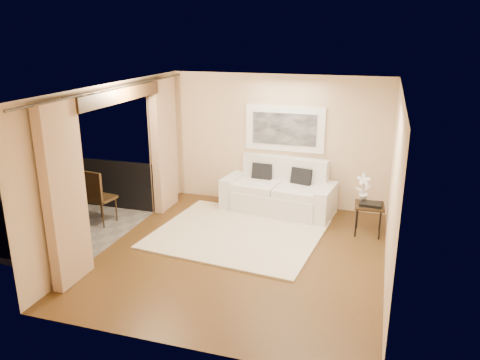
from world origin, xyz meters
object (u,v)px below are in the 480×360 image
at_px(bistro_table, 59,187).
at_px(ice_bucket, 54,175).
at_px(sofa, 280,193).
at_px(side_table, 369,208).
at_px(balcony_chair_far, 96,194).
at_px(balcony_chair_near, 43,202).
at_px(orchid, 364,188).

height_order(bistro_table, ice_bucket, ice_bucket).
bearing_deg(sofa, side_table, -12.80).
xyz_separation_m(bistro_table, balcony_chair_far, (0.65, 0.19, -0.12)).
bearing_deg(sofa, balcony_chair_far, -143.15).
height_order(balcony_chair_far, balcony_chair_near, balcony_chair_far).
distance_m(balcony_chair_near, ice_bucket, 0.63).
xyz_separation_m(bistro_table, balcony_chair_near, (-0.05, -0.40, -0.16)).
bearing_deg(sofa, bistro_table, -145.21).
relative_size(orchid, balcony_chair_far, 0.48).
relative_size(balcony_chair_near, ice_bucket, 5.02).
distance_m(side_table, balcony_chair_near, 5.83).
height_order(side_table, bistro_table, bistro_table).
bearing_deg(side_table, balcony_chair_far, -167.56).
relative_size(bistro_table, ice_bucket, 4.12).
relative_size(orchid, balcony_chair_near, 0.51).
distance_m(orchid, balcony_chair_far, 4.91).
height_order(orchid, ice_bucket, orchid).
bearing_deg(sofa, ice_bucket, -147.60).
xyz_separation_m(sofa, bistro_table, (-3.75, -1.93, 0.37)).
distance_m(sofa, bistro_table, 4.24).
bearing_deg(balcony_chair_near, sofa, 48.40).
bearing_deg(side_table, orchid, 131.81).
xyz_separation_m(orchid, ice_bucket, (-5.58, -1.31, 0.11)).
bearing_deg(sofa, balcony_chair_near, -140.93).
bearing_deg(side_table, balcony_chair_near, -163.37).
bearing_deg(orchid, balcony_chair_far, -165.51).
bearing_deg(balcony_chair_near, ice_bucket, 121.16).
bearing_deg(balcony_chair_near, balcony_chair_far, 57.04).
xyz_separation_m(sofa, side_table, (1.78, -0.66, 0.12)).
xyz_separation_m(side_table, bistro_table, (-5.53, -1.27, 0.25)).
xyz_separation_m(side_table, orchid, (-0.13, 0.15, 0.32)).
bearing_deg(ice_bucket, balcony_chair_near, -75.75).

